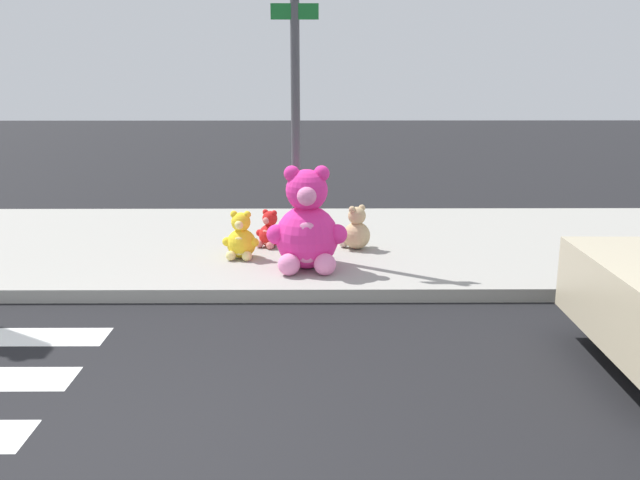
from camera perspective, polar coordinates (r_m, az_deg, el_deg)
The scene contains 7 objects.
ground_plane at distance 4.84m, azimuth -15.87°, elevation -16.91°, with size 60.00×60.00×0.00m, color black.
sidewalk at distance 9.57m, azimuth -7.81°, elevation -0.45°, with size 28.00×4.40×0.15m, color #9E9B93.
sign_pole at distance 8.41m, azimuth -2.05°, elevation 9.94°, with size 0.56×0.11×3.20m.
plush_pink_large at distance 8.01m, azimuth -1.10°, elevation 0.98°, with size 0.94×0.82×1.22m.
plush_yellow at distance 8.58m, azimuth -6.59°, elevation 0.05°, with size 0.46×0.41×0.60m.
plush_tan at distance 8.99m, azimuth 3.00°, elevation 0.74°, with size 0.41×0.42×0.58m.
plush_red at distance 9.10m, azimuth -4.23°, elevation 0.66°, with size 0.34×0.36×0.50m.
Camera 1 is at (1.24, -3.99, 2.45)m, focal length 38.45 mm.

